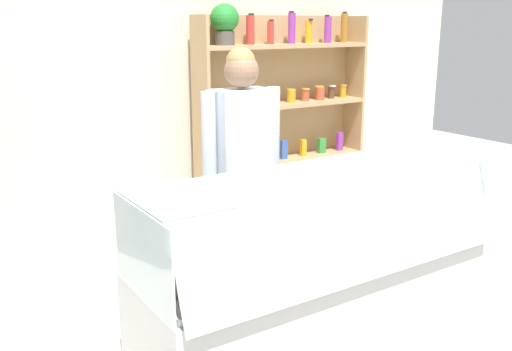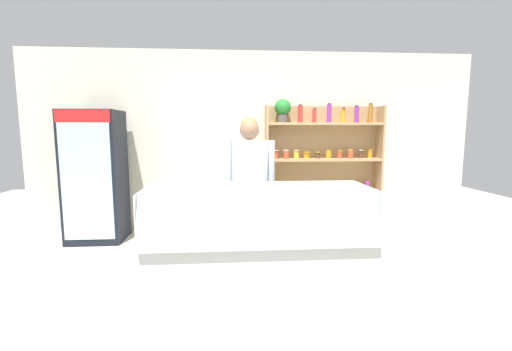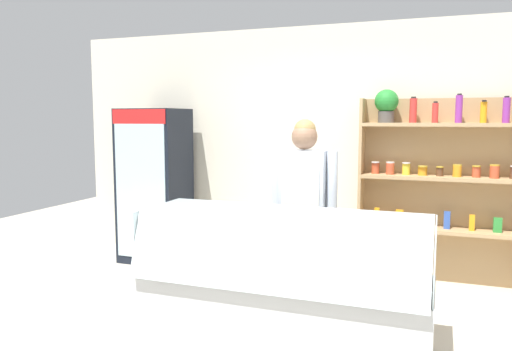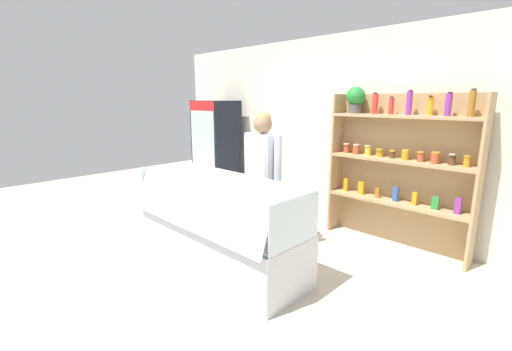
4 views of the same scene
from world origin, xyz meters
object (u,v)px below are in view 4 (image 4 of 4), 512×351
object	(u,v)px
deli_display_case	(219,239)
shop_clerk	(262,169)
drinks_fridge	(216,151)
shelving_unit	(396,159)

from	to	relation	value
deli_display_case	shop_clerk	distance (m)	0.99
drinks_fridge	deli_display_case	bearing A→B (deg)	-38.75
drinks_fridge	shelving_unit	size ratio (longest dim) A/B	0.91
shelving_unit	drinks_fridge	bearing A→B (deg)	-175.53
shelving_unit	shop_clerk	bearing A→B (deg)	-132.86
deli_display_case	shop_clerk	bearing A→B (deg)	92.63
drinks_fridge	shop_clerk	distance (m)	2.28
shelving_unit	deli_display_case	size ratio (longest dim) A/B	0.94
drinks_fridge	shelving_unit	distance (m)	3.20
deli_display_case	shop_clerk	size ratio (longest dim) A/B	1.25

